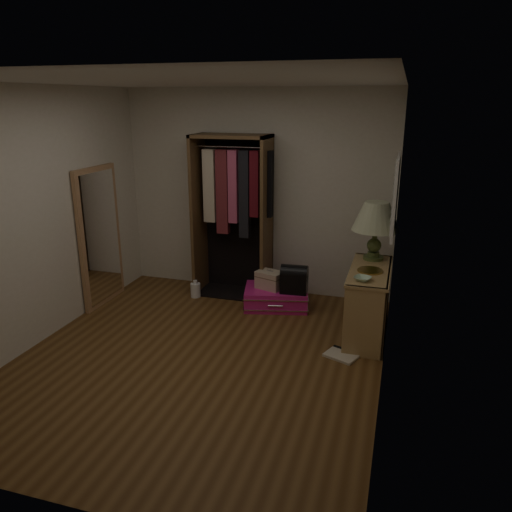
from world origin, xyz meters
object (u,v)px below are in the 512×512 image
at_px(open_wardrobe, 235,203).
at_px(white_jug, 195,290).
at_px(floor_mirror, 100,237).
at_px(table_lamp, 376,218).
at_px(console_bookshelf, 368,300).
at_px(train_case, 270,280).
at_px(pink_suitcase, 276,297).
at_px(black_bag, 294,278).

bearing_deg(open_wardrobe, white_jug, -146.55).
bearing_deg(floor_mirror, table_lamp, 6.41).
xyz_separation_m(console_bookshelf, white_jug, (-2.21, 0.43, -0.30)).
xyz_separation_m(floor_mirror, white_jug, (1.03, 0.47, -0.75)).
xyz_separation_m(open_wardrobe, train_case, (0.55, -0.32, -0.86)).
xyz_separation_m(pink_suitcase, white_jug, (-1.08, -0.00, -0.02)).
xyz_separation_m(train_case, table_lamp, (1.21, -0.09, 0.88)).
height_order(open_wardrobe, black_bag, open_wardrobe).
bearing_deg(white_jug, floor_mirror, -155.32).
height_order(black_bag, white_jug, black_bag).
bearing_deg(console_bookshelf, table_lamp, 89.29).
xyz_separation_m(console_bookshelf, train_case, (-1.21, 0.41, -0.04)).
xyz_separation_m(console_bookshelf, open_wardrobe, (-1.76, 0.73, 0.82)).
bearing_deg(floor_mirror, open_wardrobe, 27.52).
bearing_deg(train_case, console_bookshelf, -0.53).
bearing_deg(open_wardrobe, train_case, -30.16).
relative_size(floor_mirror, train_case, 4.58).
xyz_separation_m(black_bag, table_lamp, (0.90, -0.04, 0.81)).
relative_size(floor_mirror, white_jug, 7.56).
bearing_deg(train_case, white_jug, -162.80).
relative_size(train_case, white_jug, 1.65).
xyz_separation_m(open_wardrobe, floor_mirror, (-1.48, -0.77, -0.36)).
bearing_deg(black_bag, pink_suitcase, 158.56).
height_order(console_bookshelf, black_bag, console_bookshelf).
bearing_deg(pink_suitcase, train_case, -175.66).
relative_size(open_wardrobe, black_bag, 5.96).
height_order(table_lamp, white_jug, table_lamp).
xyz_separation_m(floor_mirror, pink_suitcase, (2.10, 0.48, -0.73)).
distance_m(pink_suitcase, white_jug, 1.08).
distance_m(open_wardrobe, train_case, 1.07).
xyz_separation_m(train_case, black_bag, (0.32, -0.05, 0.07)).
bearing_deg(pink_suitcase, table_lamp, -18.93).
height_order(floor_mirror, black_bag, floor_mirror).
bearing_deg(black_bag, table_lamp, -6.18).
relative_size(console_bookshelf, train_case, 3.02).
distance_m(pink_suitcase, table_lamp, 1.59).
relative_size(train_case, table_lamp, 0.57).
relative_size(console_bookshelf, table_lamp, 1.73).
bearing_deg(table_lamp, floor_mirror, -173.59).
relative_size(floor_mirror, black_bag, 4.94).
bearing_deg(open_wardrobe, floor_mirror, -152.48).
height_order(train_case, table_lamp, table_lamp).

